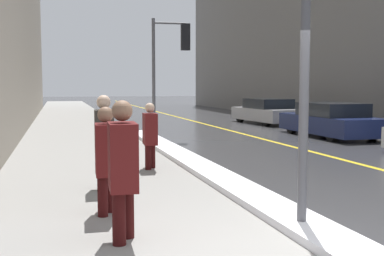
% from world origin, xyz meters
% --- Properties ---
extents(ground_plane, '(160.00, 160.00, 0.00)m').
position_xyz_m(ground_plane, '(0.00, 0.00, 0.00)').
color(ground_plane, '#38383A').
extents(sidewalk_slab, '(4.00, 80.00, 0.01)m').
position_xyz_m(sidewalk_slab, '(-2.00, 15.00, 0.01)').
color(sidewalk_slab, gray).
rests_on(sidewalk_slab, ground).
extents(road_centre_stripe, '(0.16, 80.00, 0.00)m').
position_xyz_m(road_centre_stripe, '(4.00, 15.00, 0.00)').
color(road_centre_stripe, gold).
rests_on(road_centre_stripe, ground).
extents(snow_bank_curb, '(0.68, 15.11, 0.12)m').
position_xyz_m(snow_bank_curb, '(0.21, 6.29, 0.06)').
color(snow_bank_curb, white).
rests_on(snow_bank_curb, ground).
extents(building_facade_right, '(6.00, 36.00, 13.66)m').
position_xyz_m(building_facade_right, '(13.00, 22.00, 6.83)').
color(building_facade_right, slate).
rests_on(building_facade_right, ground).
extents(traffic_light_near, '(1.31, 0.33, 4.09)m').
position_xyz_m(traffic_light_near, '(1.03, 11.60, 2.96)').
color(traffic_light_near, '#515156').
rests_on(traffic_light_near, ground).
extents(pedestrian_in_glasses, '(0.34, 0.55, 1.66)m').
position_xyz_m(pedestrian_in_glasses, '(-2.07, 1.00, 0.92)').
color(pedestrian_in_glasses, '#340C0C').
rests_on(pedestrian_in_glasses, ground).
extents(pedestrian_trailing, '(0.31, 0.71, 1.54)m').
position_xyz_m(pedestrian_trailing, '(-2.14, 2.27, 0.85)').
color(pedestrian_trailing, '#340C0C').
rests_on(pedestrian_trailing, ground).
extents(pedestrian_nearside, '(0.34, 0.55, 1.67)m').
position_xyz_m(pedestrian_nearside, '(-2.01, 3.95, 0.93)').
color(pedestrian_nearside, black).
rests_on(pedestrian_nearside, ground).
extents(pedestrian_with_shoulder_bag, '(0.30, 0.69, 1.46)m').
position_xyz_m(pedestrian_with_shoulder_bag, '(-0.85, 5.81, 0.81)').
color(pedestrian_with_shoulder_bag, '#340C0C').
rests_on(pedestrian_with_shoulder_bag, ground).
extents(parked_car_navy, '(1.80, 4.58, 1.22)m').
position_xyz_m(parked_car_navy, '(6.69, 10.82, 0.58)').
color(parked_car_navy, navy).
rests_on(parked_car_navy, ground).
extents(parked_car_silver, '(2.15, 4.39, 1.21)m').
position_xyz_m(parked_car_silver, '(6.99, 16.94, 0.58)').
color(parked_car_silver, '#B2B2B7').
rests_on(parked_car_silver, ground).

